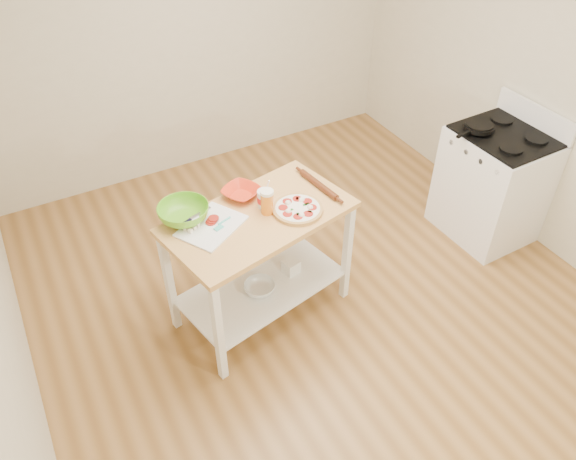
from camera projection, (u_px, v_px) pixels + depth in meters
The scene contains 15 objects.
room_shell at pixel (326, 148), 3.38m from camera, with size 4.04×4.54×2.74m.
prep_island at pixel (260, 244), 3.77m from camera, with size 1.33×0.90×0.90m.
gas_stove at pixel (492, 184), 4.60m from camera, with size 0.64×0.75×1.11m.
skillet at pixel (479, 127), 4.32m from camera, with size 0.37×0.24×0.03m.
pizza at pixel (298, 209), 3.63m from camera, with size 0.33×0.33×0.05m.
cutting_board at pixel (211, 226), 3.51m from camera, with size 0.50×0.46×0.04m.
spatula at pixel (222, 224), 3.51m from camera, with size 0.14×0.09×0.01m.
knife at pixel (190, 220), 3.55m from camera, with size 0.26×0.12×0.01m.
orange_bowl at pixel (241, 192), 3.75m from camera, with size 0.24×0.24×0.06m, color red.
green_bowl at pixel (184, 213), 3.54m from camera, with size 0.33×0.33×0.10m, color #5EAF1E.
beer_pint at pixel (267, 202), 3.57m from camera, with size 0.09×0.09×0.17m.
yogurt_tub at pixel (265, 199), 3.64m from camera, with size 0.10×0.10×0.22m.
rolling_pin at pixel (319, 185), 3.83m from camera, with size 0.04×0.04×0.38m, color #582A14.
shelf_glass_bowl at pixel (260, 288), 3.95m from camera, with size 0.22×0.22×0.07m, color silver.
shelf_bin at pixel (291, 266), 4.09m from camera, with size 0.11×0.11×0.11m, color white.
Camera 1 is at (-1.60, -2.43, 3.16)m, focal length 35.00 mm.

